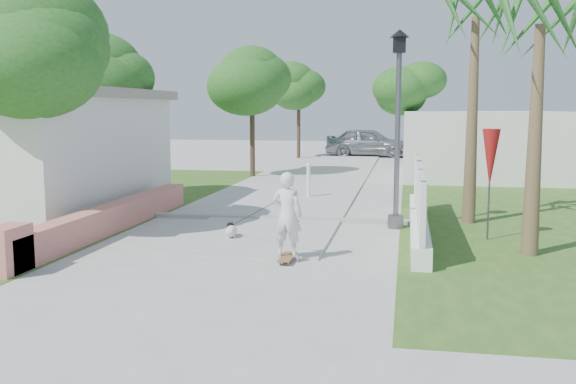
% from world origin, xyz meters
% --- Properties ---
extents(ground, '(90.00, 90.00, 0.00)m').
position_xyz_m(ground, '(0.00, 0.00, 0.00)').
color(ground, '#B7B7B2').
rests_on(ground, ground).
extents(path_strip, '(3.20, 36.00, 0.06)m').
position_xyz_m(path_strip, '(0.00, 20.00, 0.03)').
color(path_strip, '#B7B7B2').
rests_on(path_strip, ground).
extents(curb, '(6.50, 0.25, 0.10)m').
position_xyz_m(curb, '(0.00, 6.00, 0.05)').
color(curb, '#999993').
rests_on(curb, ground).
extents(grass_left, '(8.00, 20.00, 0.01)m').
position_xyz_m(grass_left, '(-7.00, 8.00, 0.01)').
color(grass_left, '#305C1D').
rests_on(grass_left, ground).
extents(grass_right, '(8.00, 20.00, 0.01)m').
position_xyz_m(grass_right, '(7.00, 8.00, 0.01)').
color(grass_right, '#305C1D').
rests_on(grass_right, ground).
extents(pink_wall, '(0.45, 8.20, 0.80)m').
position_xyz_m(pink_wall, '(-3.30, 3.55, 0.31)').
color(pink_wall, tan).
rests_on(pink_wall, ground).
extents(lattice_fence, '(0.35, 7.00, 1.50)m').
position_xyz_m(lattice_fence, '(3.40, 5.00, 0.54)').
color(lattice_fence, white).
rests_on(lattice_fence, ground).
extents(building_right, '(6.00, 8.00, 2.60)m').
position_xyz_m(building_right, '(6.00, 18.00, 1.30)').
color(building_right, silver).
rests_on(building_right, ground).
extents(street_lamp, '(0.44, 0.44, 4.44)m').
position_xyz_m(street_lamp, '(2.90, 5.50, 2.43)').
color(street_lamp, '#59595E').
rests_on(street_lamp, ground).
extents(bollard, '(0.14, 0.14, 1.09)m').
position_xyz_m(bollard, '(0.20, 10.00, 0.58)').
color(bollard, white).
rests_on(bollard, ground).
extents(patio_umbrella, '(0.36, 0.36, 2.30)m').
position_xyz_m(patio_umbrella, '(4.80, 4.50, 1.69)').
color(patio_umbrella, '#59595E').
rests_on(patio_umbrella, ground).
extents(tree_left_near, '(3.60, 3.60, 5.28)m').
position_xyz_m(tree_left_near, '(-4.48, 2.98, 3.82)').
color(tree_left_near, '#4C3826').
rests_on(tree_left_near, ground).
extents(tree_left_mid, '(3.20, 3.20, 4.85)m').
position_xyz_m(tree_left_mid, '(-5.48, 8.48, 3.50)').
color(tree_left_mid, '#4C3826').
rests_on(tree_left_mid, ground).
extents(tree_path_left, '(3.40, 3.40, 5.23)m').
position_xyz_m(tree_path_left, '(-2.98, 15.98, 3.82)').
color(tree_path_left, '#4C3826').
rests_on(tree_path_left, ground).
extents(tree_path_right, '(3.00, 3.00, 4.79)m').
position_xyz_m(tree_path_right, '(3.22, 19.98, 3.49)').
color(tree_path_right, '#4C3826').
rests_on(tree_path_right, ground).
extents(tree_path_far, '(3.20, 3.20, 5.17)m').
position_xyz_m(tree_path_far, '(-2.78, 25.98, 3.82)').
color(tree_path_far, '#4C3826').
rests_on(tree_path_far, ground).
extents(palm_far, '(1.80, 1.80, 5.30)m').
position_xyz_m(palm_far, '(4.60, 6.50, 4.48)').
color(palm_far, brown).
rests_on(palm_far, ground).
extents(palm_near, '(1.80, 1.80, 4.70)m').
position_xyz_m(palm_near, '(5.40, 3.20, 3.95)').
color(palm_near, brown).
rests_on(palm_near, ground).
extents(skateboarder, '(1.78, 2.22, 1.61)m').
position_xyz_m(skateboarder, '(0.33, 2.68, 0.69)').
color(skateboarder, brown).
rests_on(skateboarder, ground).
extents(dog, '(0.36, 0.50, 0.36)m').
position_xyz_m(dog, '(-0.44, 3.54, 0.20)').
color(dog, silver).
rests_on(dog, ground).
extents(parked_car, '(4.96, 2.30, 1.64)m').
position_xyz_m(parked_car, '(0.97, 27.68, 0.82)').
color(parked_car, '#9EA1A5').
rests_on(parked_car, ground).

